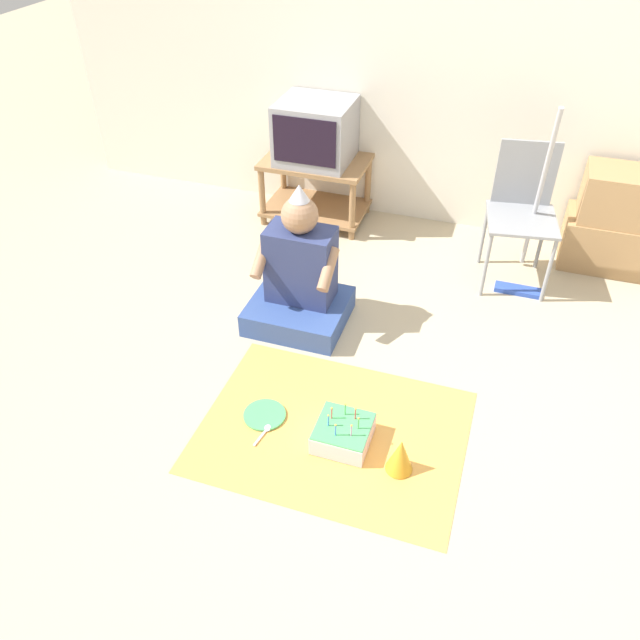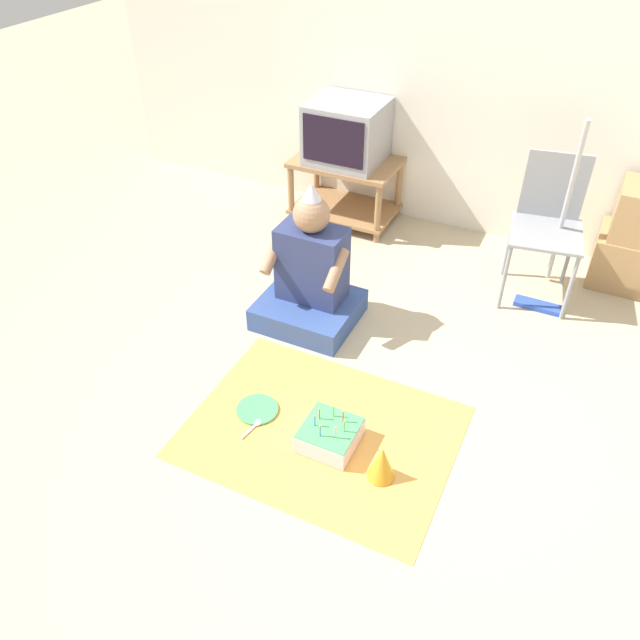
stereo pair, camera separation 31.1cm
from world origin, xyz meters
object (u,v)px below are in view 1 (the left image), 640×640
tv (316,131)px  cardboard_box_stack (615,222)px  birthday_cake (343,433)px  folding_chair (523,205)px  party_hat_blue (400,455)px  dust_mop (529,239)px  paper_plate (265,415)px  person_seated (300,280)px

tv → cardboard_box_stack: size_ratio=0.76×
tv → birthday_cake: bearing=-67.9°
folding_chair → party_hat_blue: bearing=-100.2°
cardboard_box_stack → dust_mop: bearing=-139.6°
tv → dust_mop: (1.50, -0.41, -0.33)m
cardboard_box_stack → paper_plate: bearing=-128.8°
cardboard_box_stack → tv: bearing=-179.5°
birthday_cake → party_hat_blue: party_hat_blue is taller
folding_chair → birthday_cake: bearing=-109.6°
person_seated → birthday_cake: person_seated is taller
person_seated → birthday_cake: bearing=-58.3°
person_seated → party_hat_blue: person_seated is taller
dust_mop → paper_plate: size_ratio=5.55×
dust_mop → paper_plate: 1.94m
person_seated → birthday_cake: (0.51, -0.83, -0.21)m
folding_chair → cardboard_box_stack: (0.59, 0.33, -0.19)m
folding_chair → party_hat_blue: (-0.32, -1.78, -0.40)m
tv → birthday_cake: (0.82, -2.01, -0.60)m
folding_chair → person_seated: size_ratio=1.00×
person_seated → birthday_cake: size_ratio=3.34×
birthday_cake → paper_plate: size_ratio=1.21×
tv → folding_chair: 1.47m
dust_mop → person_seated: dust_mop is taller
tv → party_hat_blue: bearing=-62.1°
person_seated → paper_plate: size_ratio=4.04×
folding_chair → person_seated: bearing=-142.1°
folding_chair → paper_plate: folding_chair is taller
folding_chair → paper_plate: (-1.02, -1.67, -0.48)m
folding_chair → tv: bearing=167.8°
tv → person_seated: size_ratio=0.58×
dust_mop → party_hat_blue: dust_mop is taller
dust_mop → birthday_cake: 1.76m
party_hat_blue → folding_chair: bearing=79.8°
folding_chair → paper_plate: size_ratio=4.06×
person_seated → cardboard_box_stack: bearing=35.1°
dust_mop → party_hat_blue: (-0.40, -1.67, -0.24)m
cardboard_box_stack → dust_mop: 0.67m
cardboard_box_stack → birthday_cake: bearing=-120.4°
paper_plate → tv: bearing=101.5°
folding_chair → person_seated: folding_chair is taller
tv → paper_plate: (0.40, -1.98, -0.65)m
cardboard_box_stack → person_seated: size_ratio=0.77×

